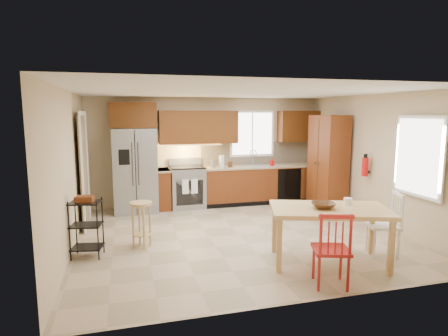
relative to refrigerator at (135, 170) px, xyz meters
name	(u,v)px	position (x,y,z in m)	size (l,w,h in m)	color
floor	(239,235)	(1.70, -2.12, -0.91)	(5.50, 5.50, 0.00)	tan
ceiling	(239,92)	(1.70, -2.12, 1.59)	(5.50, 5.00, 0.02)	silver
wall_back	(208,151)	(1.70, 0.38, 0.34)	(5.50, 0.02, 2.50)	#CCB793
wall_front	(307,196)	(1.70, -4.62, 0.34)	(5.50, 0.02, 2.50)	#CCB793
wall_left	(69,172)	(-1.05, -2.12, 0.34)	(0.02, 5.00, 2.50)	#CCB793
wall_right	(376,160)	(4.45, -2.12, 0.34)	(0.02, 5.00, 2.50)	#CCB793
refrigerator	(135,170)	(0.00, 0.00, 0.00)	(0.92, 0.75, 1.82)	gray
range_stove	(187,188)	(1.15, 0.06, -0.45)	(0.76, 0.63, 0.92)	gray
base_cabinet_narrow	(163,189)	(0.60, 0.08, -0.46)	(0.30, 0.60, 0.90)	#642C12
base_cabinet_run	(263,184)	(2.99, 0.08, -0.46)	(2.92, 0.60, 0.90)	#642C12
dishwasher	(289,185)	(3.55, -0.22, -0.46)	(0.60, 0.02, 0.78)	black
backsplash	(259,153)	(2.99, 0.36, 0.27)	(2.92, 0.03, 0.55)	beige
upper_over_fridge	(133,115)	(0.00, 0.20, 1.19)	(1.00, 0.35, 0.55)	#56310E
upper_left_block	(199,127)	(1.45, 0.20, 0.92)	(1.80, 0.35, 0.75)	#56310E
upper_right_block	(298,126)	(3.95, 0.20, 0.92)	(1.00, 0.35, 0.75)	#56310E
window_back	(252,134)	(2.80, 0.35, 0.74)	(1.12, 0.04, 1.12)	white
sink	(256,167)	(2.80, 0.08, -0.05)	(0.62, 0.46, 0.16)	gray
undercab_glow	(186,145)	(1.15, 0.17, 0.52)	(1.60, 0.30, 0.01)	#FFBF66
soap_bottle	(272,162)	(3.18, -0.02, 0.09)	(0.09, 0.09, 0.19)	red
paper_towel	(222,161)	(1.95, 0.03, 0.13)	(0.12, 0.12, 0.28)	white
canister_steel	(213,164)	(1.75, 0.03, 0.08)	(0.11, 0.11, 0.18)	gray
canister_wood	(230,164)	(2.15, 0.00, 0.06)	(0.10, 0.10, 0.14)	#4D2D14
pantry	(328,163)	(4.13, -0.93, 0.14)	(0.50, 0.95, 2.10)	#642C12
fire_extinguisher	(365,167)	(4.33, -1.98, 0.19)	(0.12, 0.12, 0.36)	red
window_right	(419,156)	(4.38, -3.27, 0.54)	(0.04, 1.02, 1.32)	white
doorway	(84,172)	(-0.97, -0.82, 0.14)	(0.04, 0.95, 2.10)	#8C7A59
dining_table	(328,236)	(2.57, -3.65, -0.51)	(1.64, 0.92, 0.80)	tan
chair_red	(331,248)	(2.22, -4.30, -0.43)	(0.45, 0.45, 0.96)	#AD1F1A
chair_white	(383,224)	(3.52, -3.60, -0.43)	(0.45, 0.45, 0.96)	white
table_bowl	(323,209)	(2.47, -3.65, -0.10)	(0.33, 0.33, 0.08)	#4D2D14
table_jar	(348,203)	(2.93, -3.55, -0.07)	(0.13, 0.13, 0.15)	white
bar_stool	(142,225)	(0.01, -2.30, -0.54)	(0.36, 0.36, 0.74)	tan
utility_cart	(87,228)	(-0.80, -2.51, -0.47)	(0.44, 0.34, 0.88)	black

